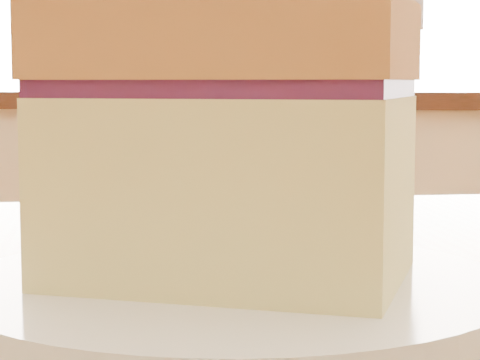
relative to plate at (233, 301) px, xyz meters
The scene contains 2 objects.
plate is the anchor object (origin of this frame).
cake_slice 0.07m from the plate, 21.14° to the right, with size 0.16×0.12×0.13m.
Camera 1 is at (0.14, -0.28, 0.85)m, focal length 70.00 mm.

